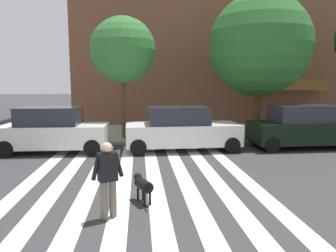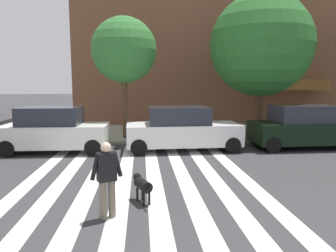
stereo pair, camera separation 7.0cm
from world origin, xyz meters
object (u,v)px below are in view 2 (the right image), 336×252
(parked_car_fourth_in_line, at_px, (305,127))
(street_tree_nearest, at_px, (124,50))
(dog_on_leash, at_px, (142,184))
(parked_car_behind_first, at_px, (54,130))
(pedestrian_bystander, at_px, (282,117))
(pedestrian_dog_walker, at_px, (107,176))
(parked_car_third_in_line, at_px, (182,129))
(street_tree_middle, at_px, (261,45))

(parked_car_fourth_in_line, bearing_deg, street_tree_nearest, 163.66)
(parked_car_fourth_in_line, xyz_separation_m, dog_on_leash, (-7.21, -5.95, -0.47))
(parked_car_behind_first, bearing_deg, dog_on_leash, -58.78)
(pedestrian_bystander, bearing_deg, pedestrian_dog_walker, -130.68)
(pedestrian_dog_walker, bearing_deg, parked_car_fourth_in_line, 40.44)
(parked_car_third_in_line, relative_size, street_tree_nearest, 0.83)
(parked_car_third_in_line, height_order, street_tree_middle, street_tree_middle)
(street_tree_middle, bearing_deg, dog_on_leash, -125.40)
(street_tree_nearest, bearing_deg, parked_car_third_in_line, -42.97)
(parked_car_behind_first, height_order, dog_on_leash, parked_car_behind_first)
(parked_car_behind_first, xyz_separation_m, street_tree_middle, (9.61, 2.50, 3.82))
(parked_car_fourth_in_line, height_order, pedestrian_dog_walker, parked_car_fourth_in_line)
(parked_car_fourth_in_line, distance_m, street_tree_nearest, 9.06)
(street_tree_nearest, xyz_separation_m, street_tree_middle, (6.81, 0.16, 0.32))
(dog_on_leash, bearing_deg, pedestrian_bystander, 49.42)
(street_tree_nearest, relative_size, pedestrian_bystander, 3.57)
(parked_car_third_in_line, height_order, pedestrian_dog_walker, parked_car_third_in_line)
(parked_car_third_in_line, distance_m, street_tree_middle, 6.28)
(parked_car_behind_first, distance_m, street_tree_middle, 10.64)
(parked_car_behind_first, height_order, street_tree_nearest, street_tree_nearest)
(parked_car_behind_first, height_order, street_tree_middle, street_tree_middle)
(parked_car_third_in_line, bearing_deg, parked_car_fourth_in_line, 0.00)
(street_tree_middle, bearing_deg, pedestrian_dog_walker, -126.01)
(parked_car_behind_first, relative_size, pedestrian_dog_walker, 2.62)
(parked_car_third_in_line, distance_m, pedestrian_dog_walker, 7.21)
(street_tree_middle, height_order, dog_on_leash, street_tree_middle)
(dog_on_leash, bearing_deg, parked_car_behind_first, 121.22)
(pedestrian_bystander, bearing_deg, parked_car_fourth_in_line, -92.32)
(parked_car_third_in_line, height_order, parked_car_fourth_in_line, parked_car_fourth_in_line)
(parked_car_fourth_in_line, xyz_separation_m, pedestrian_bystander, (0.11, 2.60, 0.17))
(parked_car_third_in_line, distance_m, street_tree_nearest, 4.93)
(parked_car_third_in_line, xyz_separation_m, dog_on_leash, (-1.72, -5.95, -0.45))
(dog_on_leash, bearing_deg, pedestrian_dog_walker, -131.71)
(parked_car_fourth_in_line, height_order, dog_on_leash, parked_car_fourth_in_line)
(parked_car_behind_first, height_order, pedestrian_bystander, parked_car_behind_first)
(street_tree_nearest, height_order, dog_on_leash, street_tree_nearest)
(parked_car_behind_first, height_order, parked_car_third_in_line, parked_car_behind_first)
(street_tree_middle, relative_size, pedestrian_dog_walker, 4.36)
(parked_car_behind_first, bearing_deg, street_tree_middle, 14.60)
(parked_car_third_in_line, relative_size, dog_on_leash, 5.27)
(parked_car_behind_first, xyz_separation_m, pedestrian_dog_walker, (2.87, -6.78, 0.01))
(pedestrian_dog_walker, bearing_deg, dog_on_leash, 48.29)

